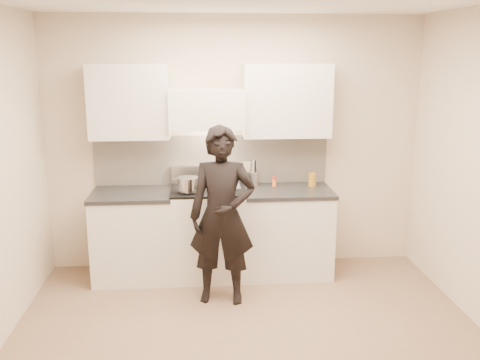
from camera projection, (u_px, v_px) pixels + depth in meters
name	position (u px, v px, depth m)	size (l,w,h in m)	color
ground_plane	(250.00, 343.00, 4.37)	(4.00, 4.00, 0.00)	#82664E
room_shell	(239.00, 142.00, 4.35)	(4.04, 3.54, 2.70)	beige
stove	(209.00, 232.00, 5.61)	(0.76, 0.65, 0.96)	white
counter_right	(287.00, 231.00, 5.68)	(0.92, 0.67, 0.92)	silver
counter_left	(134.00, 235.00, 5.56)	(0.82, 0.67, 0.92)	silver
wok	(219.00, 175.00, 5.63)	(0.36, 0.44, 0.29)	#AFAFB3
stock_pot	(188.00, 184.00, 5.33)	(0.30, 0.25, 0.14)	#AFAFB3
utensil_crock	(254.00, 178.00, 5.71)	(0.10, 0.10, 0.28)	#B3B3B3
spice_jar	(274.00, 181.00, 5.69)	(0.05, 0.05, 0.10)	orange
oil_glass	(312.00, 180.00, 5.69)	(0.08, 0.08, 0.14)	#AE781D
person	(222.00, 216.00, 4.94)	(0.61, 0.40, 1.68)	black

